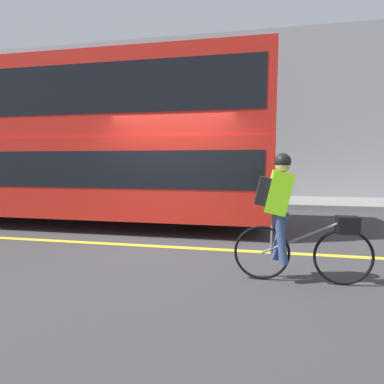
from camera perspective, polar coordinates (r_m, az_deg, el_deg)
name	(u,v)px	position (r m, az deg, el deg)	size (l,w,h in m)	color
ground_plane	(166,244)	(5.80, -5.03, -9.91)	(80.00, 80.00, 0.00)	#38383A
road_center_line	(163,247)	(5.66, -5.47, -10.30)	(50.00, 0.14, 0.01)	yellow
sidewalk_curb	(208,200)	(11.71, 3.06, -1.51)	(60.00, 2.60, 0.15)	gray
building_facade	(213,118)	(13.18, 3.99, 13.87)	(60.00, 0.30, 6.83)	#9E9EA3
bus	(81,139)	(8.16, -20.41, 9.52)	(9.32, 2.45, 3.87)	black
cyclist_on_bike	(289,214)	(4.07, 17.94, -4.00)	(1.74, 0.32, 1.68)	black
trash_bin	(97,184)	(12.95, -17.59, 1.43)	(0.57, 0.57, 0.97)	#194C23
street_sign_post	(190,161)	(11.59, -0.38, 5.95)	(0.36, 0.09, 2.59)	#59595B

